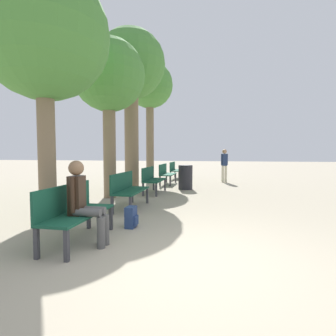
{
  "coord_description": "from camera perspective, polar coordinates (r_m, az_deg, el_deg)",
  "views": [
    {
      "loc": [
        0.31,
        -3.33,
        1.44
      ],
      "look_at": [
        -1.18,
        4.65,
        0.95
      ],
      "focal_mm": 28.0,
      "sensor_mm": 36.0,
      "label": 1
    }
  ],
  "objects": [
    {
      "name": "tree_row_3",
      "position": [
        13.76,
        -3.99,
        17.07
      ],
      "size": [
        2.32,
        2.32,
        5.98
      ],
      "color": "#7A664C",
      "rests_on": "ground_plane"
    },
    {
      "name": "pedestrian_near",
      "position": [
        12.84,
        12.18,
        0.99
      ],
      "size": [
        0.32,
        0.25,
        1.59
      ],
      "color": "beige",
      "rests_on": "ground_plane"
    },
    {
      "name": "bench_row_3",
      "position": [
        11.82,
        -0.44,
        -0.99
      ],
      "size": [
        0.53,
        1.55,
        0.92
      ],
      "color": "#144733",
      "rests_on": "ground_plane"
    },
    {
      "name": "tree_row_0",
      "position": [
        6.2,
        -25.45,
        24.44
      ],
      "size": [
        2.55,
        2.55,
        5.02
      ],
      "color": "#7A664C",
      "rests_on": "ground_plane"
    },
    {
      "name": "bench_row_4",
      "position": [
        14.37,
        1.53,
        -0.21
      ],
      "size": [
        0.53,
        1.55,
        0.92
      ],
      "color": "#144733",
      "rests_on": "ground_plane"
    },
    {
      "name": "trash_bin",
      "position": [
        10.24,
        3.82,
        -2.01
      ],
      "size": [
        0.55,
        0.55,
        0.94
      ],
      "color": "#232328",
      "rests_on": "ground_plane"
    },
    {
      "name": "ground_plane",
      "position": [
        3.64,
        5.12,
        -19.87
      ],
      "size": [
        80.0,
        80.0,
        0.0
      ],
      "primitive_type": "plane",
      "color": "gray"
    },
    {
      "name": "bench_row_1",
      "position": [
        6.83,
        -8.8,
        -4.27
      ],
      "size": [
        0.53,
        1.55,
        0.92
      ],
      "color": "#144733",
      "rests_on": "ground_plane"
    },
    {
      "name": "backpack",
      "position": [
        5.15,
        -8.01,
        -10.57
      ],
      "size": [
        0.21,
        0.28,
        0.4
      ],
      "color": "navy",
      "rests_on": "ground_plane"
    },
    {
      "name": "bench_row_0",
      "position": [
        4.51,
        -19.91,
        -8.43
      ],
      "size": [
        0.53,
        1.55,
        0.92
      ],
      "color": "#144733",
      "rests_on": "ground_plane"
    },
    {
      "name": "bench_row_2",
      "position": [
        9.3,
        -3.49,
        -2.2
      ],
      "size": [
        0.53,
        1.55,
        0.92
      ],
      "color": "#144733",
      "rests_on": "ground_plane"
    },
    {
      "name": "person_seated",
      "position": [
        4.26,
        -17.83,
        -6.71
      ],
      "size": [
        0.61,
        0.34,
        1.31
      ],
      "color": "#4C4C4C",
      "rests_on": "ground_plane"
    },
    {
      "name": "tree_row_2",
      "position": [
        11.08,
        -8.05,
        20.69
      ],
      "size": [
        2.69,
        2.69,
        6.25
      ],
      "color": "#7A664C",
      "rests_on": "ground_plane"
    },
    {
      "name": "tree_row_1",
      "position": [
        8.83,
        -12.8,
        18.6
      ],
      "size": [
        2.27,
        2.27,
        4.99
      ],
      "color": "#7A664C",
      "rests_on": "ground_plane"
    }
  ]
}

